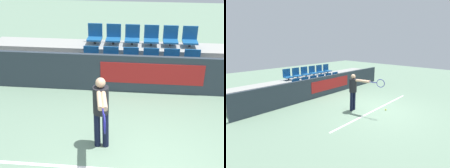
% 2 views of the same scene
% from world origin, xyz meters
% --- Properties ---
extents(ground_plane, '(30.00, 30.00, 0.00)m').
position_xyz_m(ground_plane, '(0.00, 0.00, 0.00)').
color(ground_plane, gray).
extents(court_baseline, '(5.64, 0.08, 0.01)m').
position_xyz_m(court_baseline, '(0.00, 0.06, 0.00)').
color(court_baseline, white).
rests_on(court_baseline, ground).
extents(barrier_wall, '(9.69, 0.14, 1.07)m').
position_xyz_m(barrier_wall, '(0.01, 3.26, 0.54)').
color(barrier_wall, '#2D3842').
rests_on(barrier_wall, ground).
extents(bleacher_tier_front, '(9.29, 0.87, 0.43)m').
position_xyz_m(bleacher_tier_front, '(0.00, 3.78, 0.22)').
color(bleacher_tier_front, '#9E9E99').
rests_on(bleacher_tier_front, ground).
extents(bleacher_tier_middle, '(9.29, 0.87, 0.86)m').
position_xyz_m(bleacher_tier_middle, '(0.00, 4.65, 0.43)').
color(bleacher_tier_middle, '#9E9E99').
rests_on(bleacher_tier_middle, ground).
extents(stadium_chair_0, '(0.45, 0.41, 0.60)m').
position_xyz_m(stadium_chair_0, '(-1.46, 3.90, 0.68)').
color(stadium_chair_0, '#333333').
rests_on(stadium_chair_0, bleacher_tier_front).
extents(stadium_chair_1, '(0.45, 0.41, 0.60)m').
position_xyz_m(stadium_chair_1, '(-0.88, 3.90, 0.68)').
color(stadium_chair_1, '#333333').
rests_on(stadium_chair_1, bleacher_tier_front).
extents(stadium_chair_2, '(0.45, 0.41, 0.60)m').
position_xyz_m(stadium_chair_2, '(-0.29, 3.90, 0.68)').
color(stadium_chair_2, '#333333').
rests_on(stadium_chair_2, bleacher_tier_front).
extents(stadium_chair_3, '(0.45, 0.41, 0.60)m').
position_xyz_m(stadium_chair_3, '(0.29, 3.90, 0.68)').
color(stadium_chair_3, '#333333').
rests_on(stadium_chair_3, bleacher_tier_front).
extents(stadium_chair_4, '(0.45, 0.41, 0.60)m').
position_xyz_m(stadium_chair_4, '(0.88, 3.90, 0.68)').
color(stadium_chair_4, '#333333').
rests_on(stadium_chair_4, bleacher_tier_front).
extents(stadium_chair_5, '(0.45, 0.41, 0.60)m').
position_xyz_m(stadium_chair_5, '(1.46, 3.90, 0.68)').
color(stadium_chair_5, '#333333').
rests_on(stadium_chair_5, bleacher_tier_front).
extents(stadium_chair_6, '(0.45, 0.41, 0.60)m').
position_xyz_m(stadium_chair_6, '(-1.46, 4.77, 1.11)').
color(stadium_chair_6, '#333333').
rests_on(stadium_chair_6, bleacher_tier_middle).
extents(stadium_chair_7, '(0.45, 0.41, 0.60)m').
position_xyz_m(stadium_chair_7, '(-0.88, 4.77, 1.11)').
color(stadium_chair_7, '#333333').
rests_on(stadium_chair_7, bleacher_tier_middle).
extents(stadium_chair_8, '(0.45, 0.41, 0.60)m').
position_xyz_m(stadium_chair_8, '(-0.29, 4.77, 1.11)').
color(stadium_chair_8, '#333333').
rests_on(stadium_chair_8, bleacher_tier_middle).
extents(stadium_chair_9, '(0.45, 0.41, 0.60)m').
position_xyz_m(stadium_chair_9, '(0.29, 4.77, 1.11)').
color(stadium_chair_9, '#333333').
rests_on(stadium_chair_9, bleacher_tier_middle).
extents(stadium_chair_10, '(0.45, 0.41, 0.60)m').
position_xyz_m(stadium_chair_10, '(0.88, 4.77, 1.11)').
color(stadium_chair_10, '#333333').
rests_on(stadium_chair_10, bleacher_tier_middle).
extents(stadium_chair_11, '(0.45, 0.41, 0.60)m').
position_xyz_m(stadium_chair_11, '(1.46, 4.77, 1.11)').
color(stadium_chair_11, '#333333').
rests_on(stadium_chair_11, bleacher_tier_middle).
extents(tennis_player, '(0.42, 1.48, 1.58)m').
position_xyz_m(tennis_player, '(-0.73, 0.70, 0.97)').
color(tennis_player, black).
rests_on(tennis_player, ground).
extents(tennis_ball, '(0.07, 0.07, 0.07)m').
position_xyz_m(tennis_ball, '(0.20, -0.30, 0.03)').
color(tennis_ball, '#CCDB33').
rests_on(tennis_ball, ground).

